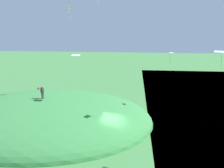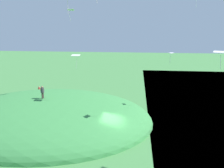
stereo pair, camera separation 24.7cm
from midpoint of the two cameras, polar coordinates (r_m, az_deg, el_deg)
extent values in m
plane|color=#458443|center=(28.09, 0.50, -12.23)|extent=(160.00, 160.00, 0.00)
ellipsoid|color=#3C8A44|center=(33.47, -14.66, -8.20)|extent=(27.64, 21.80, 6.08)
cube|color=#382E28|center=(32.35, -15.90, -2.62)|extent=(0.25, 0.28, 0.79)
cylinder|color=#3D3C3F|center=(32.16, -15.99, -1.42)|extent=(0.63, 0.63, 0.62)
sphere|color=#9D674E|center=(32.05, -16.04, -0.68)|extent=(0.24, 0.24, 0.24)
cube|color=navy|center=(44.10, -16.65, -2.25)|extent=(0.23, 0.14, 0.86)
cylinder|color=#C73A34|center=(43.89, -16.72, -1.28)|extent=(0.44, 0.44, 0.68)
sphere|color=#A26D57|center=(43.77, -16.76, -0.69)|extent=(0.26, 0.26, 0.26)
cube|color=silver|center=(29.67, -8.36, 6.77)|extent=(1.06, 0.76, 0.14)
cylinder|color=silver|center=(29.79, -8.15, 4.92)|extent=(0.24, 0.09, 1.42)
cylinder|color=white|center=(26.92, 19.60, 18.15)|extent=(0.11, 0.14, 1.32)
cube|color=white|center=(20.80, 24.47, 6.93)|extent=(1.08, 0.93, 0.12)
cylinder|color=white|center=(20.68, 24.66, 4.71)|extent=(0.10, 0.09, 1.09)
cylinder|color=#F2DDD1|center=(22.74, -10.11, 17.66)|extent=(0.06, 0.05, 1.24)
cube|color=white|center=(34.69, -9.54, 16.98)|extent=(1.00, 0.76, 0.22)
cylinder|color=white|center=(34.85, -9.76, 15.49)|extent=(0.12, 0.09, 1.32)
cube|color=white|center=(31.63, 14.14, 7.16)|extent=(0.79, 0.79, 0.06)
cylinder|color=white|center=(31.67, 13.81, 5.70)|extent=(0.07, 0.17, 1.30)
camera|label=1|loc=(0.12, -89.78, 0.06)|focal=38.55mm
camera|label=2|loc=(0.12, 90.22, -0.06)|focal=38.55mm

